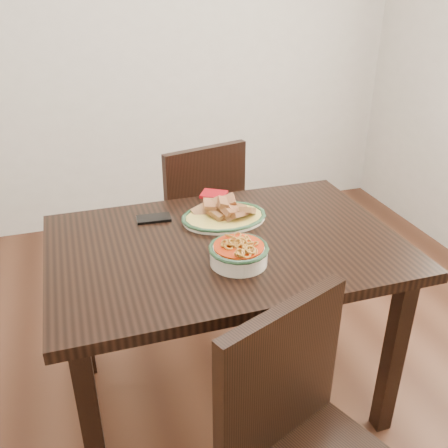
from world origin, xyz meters
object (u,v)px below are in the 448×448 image
object	(u,v)px
noodle_bowl	(239,251)
smartphone	(154,218)
dining_table	(226,264)
chair_far	(196,216)
chair_near	(306,448)
fish_plate	(224,209)

from	to	relation	value
noodle_bowl	smartphone	world-z (taller)	noodle_bowl
dining_table	chair_far	distance (m)	0.75
smartphone	chair_near	bearing A→B (deg)	-73.69
noodle_bowl	fish_plate	bearing A→B (deg)	80.83
chair_far	noodle_bowl	size ratio (longest dim) A/B	4.46
fish_plate	smartphone	xyz separation A→B (m)	(-0.26, 0.09, -0.04)
dining_table	smartphone	distance (m)	0.34
fish_plate	noodle_bowl	xyz separation A→B (m)	(-0.05, -0.32, -0.00)
fish_plate	noodle_bowl	bearing A→B (deg)	-99.17
dining_table	chair_near	distance (m)	0.71
fish_plate	noodle_bowl	world-z (taller)	fish_plate
chair_near	fish_plate	world-z (taller)	chair_near
chair_near	smartphone	distance (m)	1.00
chair_near	chair_far	bearing A→B (deg)	64.59
chair_near	smartphone	size ratio (longest dim) A/B	6.84
chair_near	smartphone	xyz separation A→B (m)	(-0.21, 0.94, 0.26)
chair_far	noodle_bowl	xyz separation A→B (m)	(-0.08, -0.88, 0.29)
dining_table	smartphone	size ratio (longest dim) A/B	9.54
dining_table	smartphone	xyz separation A→B (m)	(-0.21, 0.25, 0.10)
fish_plate	noodle_bowl	size ratio (longest dim) A/B	1.63
fish_plate	dining_table	bearing A→B (deg)	-105.80
chair_far	fish_plate	bearing A→B (deg)	73.33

